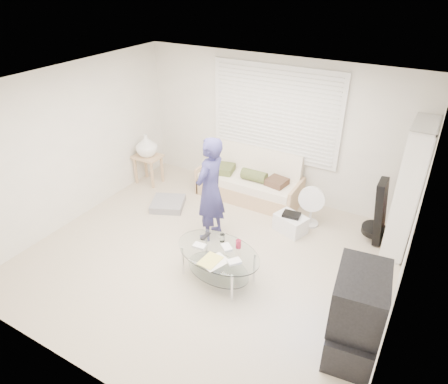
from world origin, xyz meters
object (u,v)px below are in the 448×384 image
Objects in this scene: futon_sofa at (250,183)px; bookshelf at (408,190)px; tv_unit at (356,314)px; coffee_table at (218,256)px.

futon_sofa is 2.69m from bookshelf.
futon_sofa is at bearing 174.63° from bookshelf.
futon_sofa is 0.94× the size of bookshelf.
bookshelf is 1.93× the size of tv_unit.
tv_unit is at bearing -7.33° from coffee_table.
bookshelf reaches higher than coffee_table.
coffee_table is (-1.85, 0.24, -0.13)m from tv_unit.
coffee_table is at bearing -74.29° from futon_sofa.
bookshelf is 2.21m from tv_unit.
tv_unit is at bearing -44.25° from futon_sofa.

